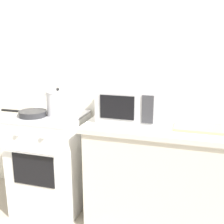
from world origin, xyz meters
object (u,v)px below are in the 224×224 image
at_px(stock_pot, 58,103).
at_px(frying_pan, 32,113).
at_px(microwave, 130,103).
at_px(stove, 51,162).
at_px(cutting_board, 198,127).

relative_size(stock_pot, frying_pan, 0.68).
bearing_deg(microwave, stove, -173.86).
bearing_deg(stock_pot, cutting_board, -2.44).
relative_size(stove, stock_pot, 3.06).
bearing_deg(cutting_board, frying_pan, -177.66).
xyz_separation_m(stove, frying_pan, (-0.13, -0.06, 0.48)).
height_order(frying_pan, cutting_board, frying_pan).
bearing_deg(cutting_board, stock_pot, 177.56).
bearing_deg(cutting_board, microwave, 172.17).
distance_m(stove, microwave, 0.96).
height_order(frying_pan, microwave, microwave).
height_order(stock_pot, cutting_board, stock_pot).
bearing_deg(microwave, frying_pan, -171.03).
relative_size(stock_pot, cutting_board, 0.84).
relative_size(frying_pan, cutting_board, 1.24).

